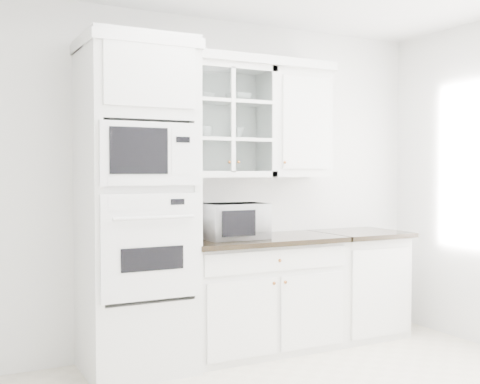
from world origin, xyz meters
TOP-DOWN VIEW (x-y plane):
  - room_shell at (0.00, 0.43)m, footprint 4.00×3.50m
  - oven_column at (-0.75, 1.42)m, footprint 0.76×0.68m
  - base_cabinet_run at (0.28, 1.45)m, footprint 1.32×0.67m
  - extra_base_cabinet at (1.28, 1.45)m, footprint 0.72×0.67m
  - upper_cabinet_glass at (0.03, 1.58)m, footprint 0.80×0.33m
  - upper_cabinet_solid at (0.71, 1.58)m, footprint 0.55×0.33m
  - crown_molding at (-0.07, 1.56)m, footprint 2.14×0.38m
  - countertop_microwave at (0.04, 1.42)m, footprint 0.49×0.41m
  - bowl_a at (-0.18, 1.57)m, footprint 0.24×0.24m
  - bowl_b at (0.16, 1.58)m, footprint 0.22×0.22m
  - cup_a at (-0.14, 1.58)m, footprint 0.14×0.14m
  - cup_b at (0.16, 1.60)m, footprint 0.13×0.13m

SIDE VIEW (x-z plane):
  - base_cabinet_run at x=0.28m, z-range 0.00..0.92m
  - extra_base_cabinet at x=1.28m, z-range 0.00..0.92m
  - countertop_microwave at x=0.04m, z-range 0.92..1.20m
  - oven_column at x=-0.75m, z-range 0.00..2.40m
  - cup_a at x=-0.14m, z-range 1.71..1.80m
  - cup_b at x=0.16m, z-range 1.71..1.81m
  - room_shell at x=0.00m, z-range 0.43..3.13m
  - upper_cabinet_glass at x=0.03m, z-range 1.40..2.30m
  - upper_cabinet_solid at x=0.71m, z-range 1.40..2.30m
  - bowl_a at x=-0.18m, z-range 2.01..2.06m
  - bowl_b at x=0.16m, z-range 2.01..2.08m
  - crown_molding at x=-0.07m, z-range 2.30..2.37m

